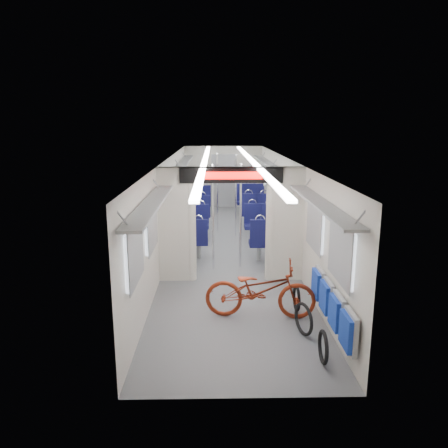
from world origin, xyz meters
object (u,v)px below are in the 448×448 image
(bike_hoop_b, at_px, (304,321))
(bicycle, at_px, (260,290))
(seat_bay_far_left, at_px, (196,204))
(seat_bay_far_right, at_px, (253,203))
(stanchion_far_right, at_px, (236,196))
(flip_bench, at_px, (331,305))
(stanchion_near_left, at_px, (213,218))
(bike_hoop_c, at_px, (296,300))
(stanchion_near_right, at_px, (241,216))
(stanchion_far_left, at_px, (217,193))
(bike_hoop_a, at_px, (323,349))
(seat_bay_near_left, at_px, (191,228))
(seat_bay_near_right, at_px, (265,228))

(bike_hoop_b, bearing_deg, bicycle, 132.70)
(bicycle, bearing_deg, seat_bay_far_left, 16.57)
(seat_bay_far_right, distance_m, stanchion_far_right, 2.27)
(stanchion_far_right, bearing_deg, bicycle, -88.37)
(flip_bench, bearing_deg, stanchion_near_left, 117.33)
(bike_hoop_c, bearing_deg, seat_bay_far_left, 105.89)
(bike_hoop_b, xyz_separation_m, stanchion_near_right, (-0.77, 3.24, 0.92))
(flip_bench, xyz_separation_m, stanchion_far_left, (-1.60, 6.76, 0.57))
(bike_hoop_a, distance_m, seat_bay_far_right, 8.91)
(bicycle, height_order, flip_bench, bicycle)
(bike_hoop_a, height_order, seat_bay_near_left, seat_bay_near_left)
(seat_bay_far_right, height_order, stanchion_far_right, stanchion_far_right)
(stanchion_far_left, bearing_deg, bike_hoop_b, -79.15)
(stanchion_near_left, bearing_deg, bike_hoop_c, -57.43)
(stanchion_far_left, height_order, stanchion_far_right, same)
(seat_bay_far_right, bearing_deg, bike_hoop_a, -88.87)
(stanchion_near_right, distance_m, stanchion_far_left, 3.33)
(flip_bench, bearing_deg, seat_bay_far_right, 92.88)
(seat_bay_far_left, height_order, stanchion_far_right, stanchion_far_right)
(seat_bay_near_right, bearing_deg, stanchion_near_right, -117.55)
(bike_hoop_b, bearing_deg, stanchion_near_right, 103.36)
(bike_hoop_b, distance_m, stanchion_near_right, 3.46)
(stanchion_near_left, bearing_deg, seat_bay_near_right, 48.95)
(seat_bay_near_left, height_order, seat_bay_far_right, seat_bay_far_right)
(seat_bay_near_left, bearing_deg, seat_bay_near_right, -3.95)
(bike_hoop_c, xyz_separation_m, stanchion_far_left, (-1.31, 5.67, 0.95))
(bike_hoop_b, bearing_deg, seat_bay_far_right, 90.52)
(bike_hoop_b, xyz_separation_m, stanchion_near_left, (-1.37, 3.09, 0.92))
(seat_bay_near_left, bearing_deg, seat_bay_far_right, 61.14)
(bike_hoop_a, distance_m, seat_bay_near_left, 5.88)
(seat_bay_far_left, relative_size, seat_bay_far_right, 0.96)
(bike_hoop_a, height_order, bike_hoop_c, bike_hoop_a)
(bike_hoop_b, height_order, seat_bay_far_left, seat_bay_far_left)
(bicycle, distance_m, flip_bench, 1.28)
(stanchion_near_left, bearing_deg, seat_bay_far_right, 75.52)
(bike_hoop_c, distance_m, stanchion_far_right, 5.29)
(stanchion_near_right, bearing_deg, bike_hoop_a, -77.83)
(bike_hoop_b, relative_size, stanchion_far_left, 0.22)
(stanchion_near_left, distance_m, stanchion_near_right, 0.61)
(bike_hoop_a, relative_size, seat_bay_near_right, 0.22)
(flip_bench, bearing_deg, bike_hoop_c, 104.97)
(stanchion_near_right, bearing_deg, bike_hoop_b, -76.64)
(seat_bay_near_right, height_order, stanchion_near_right, stanchion_near_right)
(seat_bay_near_left, bearing_deg, stanchion_near_left, -70.29)
(seat_bay_far_left, bearing_deg, flip_bench, -74.23)
(flip_bench, relative_size, stanchion_far_right, 0.92)
(seat_bay_far_right, bearing_deg, stanchion_near_left, -104.48)
(bicycle, bearing_deg, bike_hoop_c, -64.56)
(flip_bench, relative_size, stanchion_near_right, 0.92)
(seat_bay_near_left, relative_size, stanchion_near_right, 0.88)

